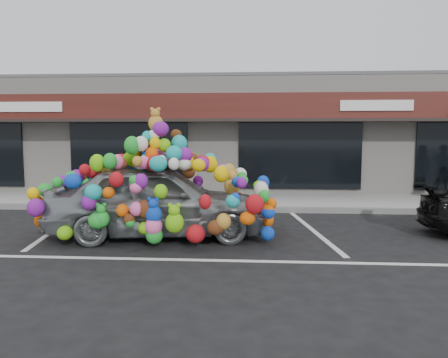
{
  "coord_description": "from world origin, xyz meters",
  "views": [
    {
      "loc": [
        1.44,
        -9.73,
        2.22
      ],
      "look_at": [
        0.66,
        1.4,
        1.05
      ],
      "focal_mm": 35.0,
      "sensor_mm": 36.0,
      "label": 1
    }
  ],
  "objects": [
    {
      "name": "ground",
      "position": [
        0.0,
        0.0,
        0.0
      ],
      "size": [
        90.0,
        90.0,
        0.0
      ],
      "primitive_type": "plane",
      "color": "black",
      "rests_on": "ground"
    },
    {
      "name": "shop_building",
      "position": [
        0.0,
        8.44,
        2.16
      ],
      "size": [
        24.0,
        7.2,
        4.31
      ],
      "color": "beige",
      "rests_on": "ground"
    },
    {
      "name": "sidewalk",
      "position": [
        0.0,
        4.0,
        0.07
      ],
      "size": [
        26.0,
        3.0,
        0.15
      ],
      "primitive_type": "cube",
      "color": "#9C9D97",
      "rests_on": "ground"
    },
    {
      "name": "kerb",
      "position": [
        0.0,
        2.5,
        0.07
      ],
      "size": [
        26.0,
        0.18,
        0.16
      ],
      "primitive_type": "cube",
      "color": "slate",
      "rests_on": "ground"
    },
    {
      "name": "parking_stripe_left",
      "position": [
        -3.2,
        0.2,
        0.0
      ],
      "size": [
        0.73,
        4.37,
        0.01
      ],
      "primitive_type": "cube",
      "rotation": [
        0.0,
        0.0,
        0.14
      ],
      "color": "silver",
      "rests_on": "ground"
    },
    {
      "name": "parking_stripe_mid",
      "position": [
        2.8,
        0.2,
        0.0
      ],
      "size": [
        0.73,
        4.37,
        0.01
      ],
      "primitive_type": "cube",
      "rotation": [
        0.0,
        0.0,
        0.14
      ],
      "color": "silver",
      "rests_on": "ground"
    },
    {
      "name": "lane_line",
      "position": [
        2.0,
        -2.3,
        0.0
      ],
      "size": [
        14.0,
        0.12,
        0.01
      ],
      "primitive_type": "cube",
      "color": "silver",
      "rests_on": "ground"
    },
    {
      "name": "toy_car",
      "position": [
        -0.62,
        -0.57,
        0.97
      ],
      "size": [
        3.32,
        5.13,
        2.86
      ],
      "rotation": [
        0.0,
        0.0,
        1.7
      ],
      "color": "gray",
      "rests_on": "ground"
    }
  ]
}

